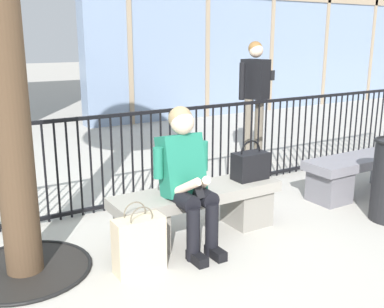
% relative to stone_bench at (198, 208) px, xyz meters
% --- Properties ---
extents(ground_plane, '(60.00, 60.00, 0.00)m').
position_rel_stone_bench_xyz_m(ground_plane, '(0.00, 0.00, -0.27)').
color(ground_plane, '#B2ADA3').
extents(stone_bench, '(1.60, 0.44, 0.45)m').
position_rel_stone_bench_xyz_m(stone_bench, '(0.00, 0.00, 0.00)').
color(stone_bench, gray).
rests_on(stone_bench, ground).
extents(seated_person_with_phone, '(0.52, 0.66, 1.21)m').
position_rel_stone_bench_xyz_m(seated_person_with_phone, '(-0.19, -0.13, 0.38)').
color(seated_person_with_phone, black).
rests_on(seated_person_with_phone, ground).
extents(handbag_on_bench, '(0.33, 0.19, 0.38)m').
position_rel_stone_bench_xyz_m(handbag_on_bench, '(0.58, -0.01, 0.32)').
color(handbag_on_bench, black).
rests_on(handbag_on_bench, stone_bench).
extents(shopping_bag, '(0.39, 0.17, 0.55)m').
position_rel_stone_bench_xyz_m(shopping_bag, '(-0.73, -0.32, -0.05)').
color(shopping_bag, beige).
rests_on(shopping_bag, ground).
extents(bystander_at_railing, '(0.55, 0.42, 1.71)m').
position_rel_stone_bench_xyz_m(bystander_at_railing, '(2.15, 1.88, 0.73)').
color(bystander_at_railing, '#6B6051').
rests_on(bystander_at_railing, ground).
extents(plaza_railing, '(9.00, 0.04, 1.02)m').
position_rel_stone_bench_xyz_m(plaza_railing, '(-0.00, 1.03, 0.24)').
color(plaza_railing, black).
rests_on(plaza_railing, ground).
extents(stone_bench_far, '(1.60, 0.44, 0.45)m').
position_rel_stone_bench_xyz_m(stone_bench_far, '(2.27, 0.00, 0.00)').
color(stone_bench_far, slate).
rests_on(stone_bench_far, ground).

